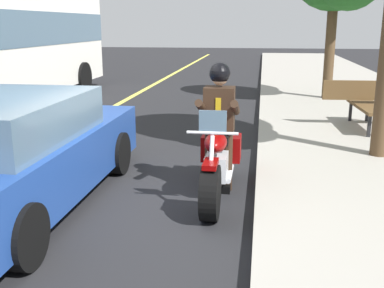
% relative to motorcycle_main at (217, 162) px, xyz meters
% --- Properties ---
extents(ground_plane, '(80.00, 80.00, 0.00)m').
position_rel_motorcycle_main_xyz_m(ground_plane, '(0.43, -1.49, -0.45)').
color(ground_plane, black).
extents(motorcycle_main, '(2.21, 0.60, 1.26)m').
position_rel_motorcycle_main_xyz_m(motorcycle_main, '(0.00, 0.00, 0.00)').
color(motorcycle_main, black).
rests_on(motorcycle_main, ground_plane).
extents(rider_main, '(0.62, 0.54, 1.74)m').
position_rel_motorcycle_main_xyz_m(rider_main, '(-0.19, -0.00, 0.58)').
color(rider_main, black).
rests_on(rider_main, ground_plane).
extents(car_silver, '(4.60, 1.92, 1.40)m').
position_rel_motorcycle_main_xyz_m(car_silver, '(0.82, -2.43, 0.24)').
color(car_silver, navy).
rests_on(car_silver, ground_plane).
extents(bench_sidewalk, '(1.83, 1.80, 0.95)m').
position_rel_motorcycle_main_xyz_m(bench_sidewalk, '(-3.95, 2.71, 0.26)').
color(bench_sidewalk, brown).
rests_on(bench_sidewalk, sidewalk_curb).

